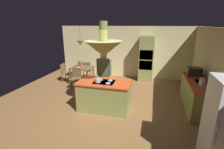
{
  "coord_description": "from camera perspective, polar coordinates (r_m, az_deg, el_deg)",
  "views": [
    {
      "loc": [
        1.42,
        -4.8,
        2.66
      ],
      "look_at": [
        0.1,
        0.4,
        1.0
      ],
      "focal_mm": 26.47,
      "sensor_mm": 36.0,
      "label": 1
    }
  ],
  "objects": [
    {
      "name": "ground",
      "position": [
        5.67,
        -2.01,
        -10.79
      ],
      "size": [
        8.16,
        8.16,
        0.0
      ],
      "primitive_type": "plane",
      "color": "olive"
    },
    {
      "name": "wall_back",
      "position": [
        8.49,
        4.46,
        7.74
      ],
      "size": [
        6.8,
        0.1,
        2.55
      ],
      "primitive_type": "cube",
      "color": "beige",
      "rests_on": "ground"
    },
    {
      "name": "wall_right",
      "position": [
        5.69,
        32.47,
        0.34
      ],
      "size": [
        0.1,
        7.2,
        2.55
      ],
      "primitive_type": "cube",
      "color": "beige",
      "rests_on": "ground"
    },
    {
      "name": "kitchen_island",
      "position": [
        5.29,
        -2.67,
        -7.27
      ],
      "size": [
        1.65,
        0.89,
        0.95
      ],
      "color": "#8C934C",
      "rests_on": "ground"
    },
    {
      "name": "counter_run_right",
      "position": [
        6.0,
        27.0,
        -6.14
      ],
      "size": [
        0.73,
        2.12,
        0.93
      ],
      "color": "#8C934C",
      "rests_on": "ground"
    },
    {
      "name": "oven_tower",
      "position": [
        8.02,
        11.72,
        5.33
      ],
      "size": [
        0.66,
        0.62,
        2.13
      ],
      "color": "#8C934C",
      "rests_on": "ground"
    },
    {
      "name": "dining_table",
      "position": [
        7.67,
        -10.34,
        1.67
      ],
      "size": [
        0.97,
        0.83,
        0.76
      ],
      "color": "brown",
      "rests_on": "ground"
    },
    {
      "name": "person_at_island",
      "position": [
        5.81,
        -2.82,
        0.57
      ],
      "size": [
        0.53,
        0.23,
        1.73
      ],
      "color": "tan",
      "rests_on": "ground"
    },
    {
      "name": "range_hood",
      "position": [
        4.87,
        -2.92,
        9.2
      ],
      "size": [
        1.1,
        1.1,
        1.0
      ],
      "color": "#8C934C"
    },
    {
      "name": "pendant_light_over_table",
      "position": [
        7.44,
        -10.84,
        10.72
      ],
      "size": [
        0.32,
        0.32,
        0.82
      ],
      "color": "#E0B266"
    },
    {
      "name": "chair_facing_island",
      "position": [
        7.16,
        -12.36,
        -0.77
      ],
      "size": [
        0.4,
        0.4,
        0.87
      ],
      "color": "brown",
      "rests_on": "ground"
    },
    {
      "name": "chair_by_back_wall",
      "position": [
        8.27,
        -8.47,
        1.86
      ],
      "size": [
        0.4,
        0.4,
        0.87
      ],
      "rotation": [
        0.0,
        0.0,
        3.14
      ],
      "color": "brown",
      "rests_on": "ground"
    },
    {
      "name": "chair_at_corner",
      "position": [
        8.09,
        -15.87,
        1.05
      ],
      "size": [
        0.4,
        0.4,
        0.87
      ],
      "rotation": [
        0.0,
        0.0,
        1.57
      ],
      "color": "brown",
      "rests_on": "ground"
    },
    {
      "name": "potted_plant_on_table",
      "position": [
        7.74,
        -11.04,
        3.92
      ],
      "size": [
        0.2,
        0.2,
        0.3
      ],
      "color": "#99382D",
      "rests_on": "dining_table"
    },
    {
      "name": "cup_on_table",
      "position": [
        7.47,
        -11.57,
        2.45
      ],
      "size": [
        0.07,
        0.07,
        0.09
      ],
      "primitive_type": "cylinder",
      "color": "white",
      "rests_on": "dining_table"
    },
    {
      "name": "canister_flour",
      "position": [
        5.34,
        28.9,
        -2.71
      ],
      "size": [
        0.13,
        0.13,
        0.21
      ],
      "primitive_type": "cylinder",
      "color": "silver",
      "rests_on": "counter_run_right"
    },
    {
      "name": "canister_sugar",
      "position": [
        5.5,
        28.46,
        -2.11
      ],
      "size": [
        0.11,
        0.11,
        0.21
      ],
      "primitive_type": "cylinder",
      "color": "silver",
      "rests_on": "counter_run_right"
    },
    {
      "name": "microwave_on_counter",
      "position": [
        6.39,
        26.56,
        0.96
      ],
      "size": [
        0.46,
        0.36,
        0.28
      ],
      "primitive_type": "cube",
      "color": "#232326",
      "rests_on": "counter_run_right"
    },
    {
      "name": "cooking_pot_on_cooktop",
      "position": [
        5.02,
        -4.93,
        -2.02
      ],
      "size": [
        0.18,
        0.18,
        0.12
      ],
      "primitive_type": "cylinder",
      "color": "#B2B2B7",
      "rests_on": "kitchen_island"
    }
  ]
}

